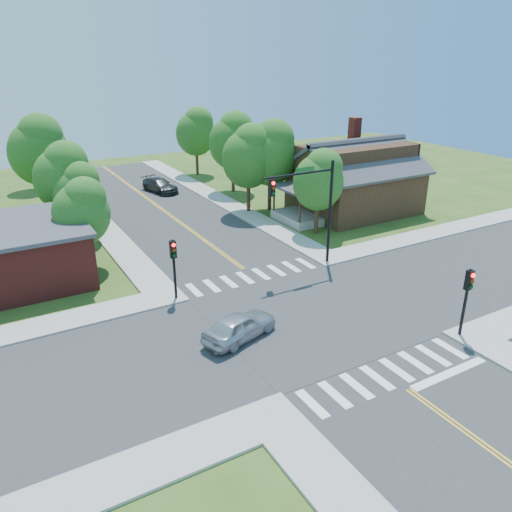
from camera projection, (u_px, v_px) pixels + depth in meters
ground at (308, 317)px, 27.77m from camera, size 100.00×100.00×0.00m
road_ns at (308, 316)px, 27.76m from camera, size 10.00×90.00×0.04m
road_ew at (308, 316)px, 27.76m from camera, size 90.00×10.00×0.04m
intersection_patch at (308, 317)px, 27.77m from camera, size 10.20×10.20×0.06m
sidewalk_ne at (347, 205)px, 47.72m from camera, size 40.00×40.00×0.14m
crosswalk_north at (253, 276)px, 32.72m from camera, size 8.85×2.00×0.01m
crosswalk_south at (387, 374)px, 22.78m from camera, size 8.85×2.00×0.01m
centerline at (308, 316)px, 27.75m from camera, size 0.30×90.00×0.01m
stop_bar at (449, 374)px, 22.83m from camera, size 4.60×0.45×0.09m
signal_mast_ne at (310, 199)px, 32.21m from camera, size 5.30×0.42×7.20m
signal_pole_se at (468, 290)px, 24.83m from camera, size 0.34×0.42×3.80m
signal_pole_nw at (174, 259)px, 28.65m from camera, size 0.34×0.42×3.80m
house_ne at (355, 176)px, 44.88m from camera, size 13.05×8.80×7.11m
building_nw at (0, 256)px, 31.09m from camera, size 10.40×8.40×3.73m
tree_e_a at (320, 179)px, 38.88m from camera, size 4.04×3.84×6.87m
tree_e_b at (271, 151)px, 44.37m from camera, size 4.89×4.65×8.31m
tree_e_c at (233, 139)px, 50.60m from camera, size 4.87×4.63×8.29m
tree_e_d at (196, 130)px, 57.95m from camera, size 4.65×4.42×7.91m
tree_w_a at (82, 210)px, 32.45m from camera, size 3.72×3.54×6.33m
tree_w_b at (64, 175)px, 37.95m from camera, size 4.46×4.24×7.59m
tree_w_c at (39, 148)px, 43.82m from camera, size 5.21×4.95×8.85m
tree_w_d at (30, 149)px, 51.75m from camera, size 3.91×3.71×6.64m
tree_house at (249, 155)px, 43.85m from camera, size 4.73×4.50×8.05m
tree_bldg at (79, 190)px, 37.33m from camera, size 3.67×3.49×6.24m
car_silver at (240, 326)px, 25.38m from camera, size 4.07×5.17×1.44m
car_dgrey at (160, 186)px, 52.08m from camera, size 4.09×5.66×1.39m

